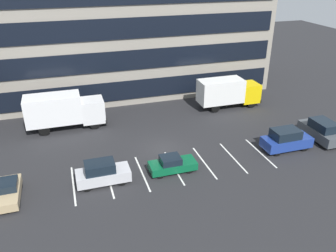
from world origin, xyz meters
TOP-DOWN VIEW (x-y plane):
  - ground_plane at (0.00, 0.00)m, footprint 120.00×120.00m
  - office_building at (0.00, 17.95)m, footprint 36.54×13.10m
  - lot_markings at (0.00, -3.43)m, footprint 16.94×5.40m
  - box_truck_white at (-8.47, 7.32)m, footprint 8.03×2.66m
  - box_truck_yellow at (10.29, 7.43)m, footprint 7.56×2.50m
  - sedan_tan at (-13.05, -3.74)m, footprint 1.65×3.94m
  - suv_silver at (-6.10, -3.80)m, footprint 4.22×1.79m
  - suv_charcoal at (15.33, -2.92)m, footprint 1.97×4.64m
  - sedan_forest at (-0.32, -3.86)m, footprint 3.94×1.65m
  - suv_navy at (10.96, -3.48)m, footprint 4.56×1.93m

SIDE VIEW (x-z plane):
  - ground_plane at x=0.00m, z-range 0.00..0.00m
  - lot_markings at x=0.00m, z-range 0.00..0.01m
  - sedan_tan at x=-13.05m, z-range -0.04..1.37m
  - sedan_forest at x=-0.32m, z-range -0.04..1.37m
  - suv_silver at x=-6.10m, z-range -0.03..1.88m
  - suv_navy at x=10.96m, z-range -0.03..2.03m
  - suv_charcoal at x=15.33m, z-range -0.04..2.06m
  - box_truck_yellow at x=10.29m, z-range 0.22..3.72m
  - box_truck_white at x=-8.47m, z-range 0.23..3.95m
  - office_building at x=0.00m, z-range 0.00..14.40m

